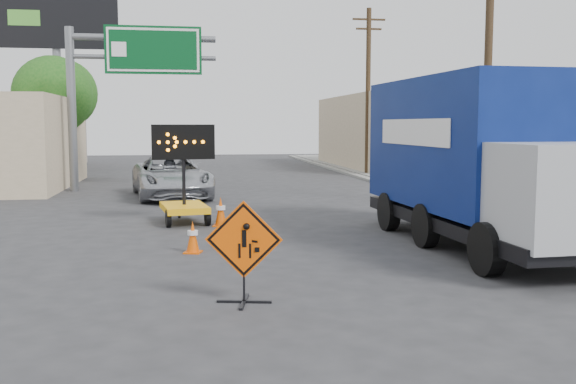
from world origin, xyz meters
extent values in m
plane|color=#2D2D30|center=(0.00, 0.00, 0.00)|extent=(100.00, 100.00, 0.00)
cube|color=gray|center=(7.20, 15.00, 0.06)|extent=(0.40, 60.00, 0.12)
cube|color=gray|center=(9.50, 15.00, 0.07)|extent=(4.00, 60.00, 0.15)
cube|color=#CBB392|center=(13.00, 30.00, 2.30)|extent=(10.00, 14.00, 4.60)
cylinder|color=slate|center=(-6.50, 18.00, 3.40)|extent=(0.36, 0.36, 6.80)
cylinder|color=slate|center=(-3.50, 18.00, 6.40)|extent=(6.00, 0.28, 0.28)
cylinder|color=slate|center=(-3.50, 18.00, 5.60)|extent=(6.00, 0.20, 0.20)
cube|color=#05411A|center=(-3.10, 17.88, 5.90)|extent=(4.00, 0.10, 2.00)
cube|color=silver|center=(-3.10, 17.81, 5.90)|extent=(3.80, 0.01, 1.80)
cylinder|color=slate|center=(-8.50, 26.00, 4.50)|extent=(0.44, 0.44, 9.00)
cube|color=silver|center=(-8.30, 25.85, 8.30)|extent=(6.00, 0.25, 3.00)
cube|color=black|center=(-8.30, 25.70, 8.30)|extent=(6.10, 0.04, 3.10)
cylinder|color=#40301B|center=(8.00, 10.00, 4.50)|extent=(0.26, 0.26, 9.00)
cylinder|color=#40301B|center=(8.00, 24.00, 4.50)|extent=(0.26, 0.26, 9.00)
cube|color=#40301B|center=(8.00, 24.00, 8.40)|extent=(1.80, 0.10, 0.10)
cube|color=#40301B|center=(8.00, 24.00, 7.90)|extent=(1.40, 0.10, 0.10)
cylinder|color=#40301B|center=(-8.00, 22.00, 1.62)|extent=(0.28, 0.28, 3.25)
sphere|color=#184D16|center=(-8.00, 22.00, 4.18)|extent=(3.71, 3.71, 3.71)
cylinder|color=#40301B|center=(-9.00, 30.00, 1.79)|extent=(0.28, 0.28, 3.58)
sphere|color=#184D16|center=(-9.00, 30.00, 4.61)|extent=(4.10, 4.10, 4.10)
cube|color=black|center=(-0.98, -0.17, 0.02)|extent=(0.86, 0.24, 0.04)
cube|color=black|center=(-0.98, -0.17, 0.02)|extent=(0.24, 0.86, 0.04)
cylinder|color=black|center=(-0.98, -0.17, 0.34)|extent=(0.03, 0.03, 0.67)
cube|color=#E85104|center=(-0.98, -0.17, 1.01)|extent=(1.20, 0.28, 1.23)
cube|color=black|center=(-0.98, -0.17, 1.01)|extent=(1.12, 0.24, 1.14)
cube|color=#FFB00E|center=(-1.91, 8.31, 0.44)|extent=(1.45, 2.11, 0.18)
cylinder|color=black|center=(-1.91, 8.31, 1.57)|extent=(0.10, 0.10, 2.16)
cube|color=black|center=(-1.91, 8.31, 2.31)|extent=(1.76, 0.36, 0.98)
imported|color=#B2B4BA|center=(-2.40, 14.94, 0.80)|extent=(3.42, 6.07, 1.60)
cube|color=black|center=(4.69, 3.59, 0.60)|extent=(2.70, 8.14, 0.30)
cube|color=#071653|center=(4.69, 4.39, 2.37)|extent=(2.74, 6.33, 3.02)
cube|color=#9EA0A5|center=(4.69, 0.36, 1.56)|extent=(2.38, 1.89, 1.81)
cube|color=#E85104|center=(-0.78, 4.06, 0.02)|extent=(0.45, 0.45, 0.03)
cone|color=#E85104|center=(-0.78, 4.06, 0.37)|extent=(0.28, 0.28, 0.69)
cylinder|color=silver|center=(-0.78, 4.06, 0.45)|extent=(0.23, 0.23, 0.10)
cube|color=#E85104|center=(-1.72, 3.96, 0.01)|extent=(0.44, 0.44, 0.03)
cone|color=#E85104|center=(-1.72, 3.96, 0.37)|extent=(0.28, 0.28, 0.67)
cylinder|color=silver|center=(-1.72, 3.96, 0.44)|extent=(0.23, 0.23, 0.10)
cube|color=#E85104|center=(-0.91, 7.60, 0.02)|extent=(0.47, 0.47, 0.03)
cone|color=#E85104|center=(-0.91, 7.60, 0.42)|extent=(0.32, 0.32, 0.77)
cylinder|color=silver|center=(-0.91, 7.60, 0.51)|extent=(0.26, 0.26, 0.11)
camera|label=1|loc=(-1.85, -10.01, 2.80)|focal=40.00mm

